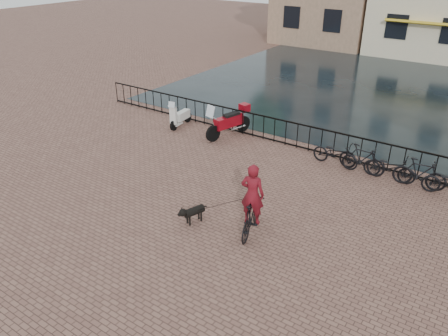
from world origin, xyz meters
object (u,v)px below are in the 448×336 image
Objects in this scene: dog at (194,213)px; motorcycle at (229,118)px; cyclist at (252,204)px; scooter at (181,112)px.

dog is 0.40× the size of motorcycle.
cyclist is 8.43m from scooter.
scooter is (-6.71, 5.10, -0.27)m from cyclist.
motorcycle is 2.37m from scooter.
cyclist is 6.89m from motorcycle.
scooter is (-2.35, -0.24, -0.12)m from motorcycle.
scooter is at bearing -159.91° from motorcycle.
cyclist is at bearing -36.44° from motorcycle.
scooter is (-5.11, 5.59, 0.37)m from dog.
scooter is at bearing -51.39° from cyclist.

